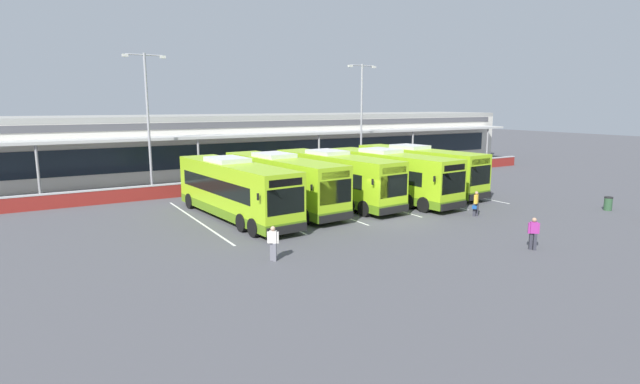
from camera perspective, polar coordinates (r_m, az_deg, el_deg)
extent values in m
plane|color=#4C4C51|center=(30.96, 8.28, -3.19)|extent=(200.00, 200.00, 0.00)
cube|color=beige|center=(54.00, -10.03, 5.38)|extent=(70.00, 10.00, 5.50)
cube|color=#19232D|center=(49.40, -7.93, 4.48)|extent=(66.00, 0.08, 2.20)
cube|color=#4C4C51|center=(49.20, -8.01, 7.79)|extent=(68.00, 0.08, 0.60)
cube|color=beige|center=(47.89, -7.29, 6.60)|extent=(67.00, 3.00, 0.24)
cube|color=gray|center=(53.85, -10.13, 8.56)|extent=(70.00, 10.00, 0.50)
cylinder|color=#999999|center=(42.93, -29.93, 2.12)|extent=(0.20, 0.20, 4.20)
cylinder|color=#999999|center=(44.82, -13.91, 3.46)|extent=(0.20, 0.20, 4.20)
cylinder|color=#999999|center=(49.82, -0.11, 4.39)|extent=(0.20, 0.20, 4.20)
cylinder|color=#999999|center=(57.12, 10.69, 4.95)|extent=(0.20, 0.20, 4.20)
cylinder|color=#999999|center=(65.96, 18.84, 5.26)|extent=(0.20, 0.20, 4.20)
cube|color=maroon|center=(42.88, -3.97, 1.28)|extent=(60.00, 0.36, 1.00)
cube|color=#B2B2B2|center=(42.80, -3.98, 2.01)|extent=(60.00, 0.40, 0.10)
cube|color=#9ED11E|center=(31.06, -9.82, 0.40)|extent=(3.62, 12.18, 3.19)
cube|color=#598419|center=(31.30, -9.75, -1.97)|extent=(3.64, 12.20, 0.56)
cube|color=black|center=(31.37, -10.16, 0.94)|extent=(3.43, 9.79, 0.96)
cube|color=black|center=(25.90, -4.00, -1.08)|extent=(2.31, 0.31, 1.40)
cube|color=black|center=(25.72, -4.02, 1.10)|extent=(2.05, 0.26, 0.40)
cube|color=silver|center=(31.71, -10.72, 3.73)|extent=(2.29, 2.97, 0.28)
cube|color=black|center=(26.14, -3.84, -4.35)|extent=(2.45, 0.38, 0.44)
cube|color=black|center=(26.90, -1.78, 0.12)|extent=(0.09, 0.13, 0.36)
cube|color=black|center=(25.41, -7.22, -0.55)|extent=(0.09, 0.13, 0.36)
cylinder|color=black|center=(35.90, -11.29, -0.59)|extent=(0.41, 1.06, 1.04)
cylinder|color=black|center=(34.99, -14.85, -1.01)|extent=(0.41, 1.06, 1.04)
cylinder|color=black|center=(29.12, -4.84, -2.92)|extent=(0.41, 1.06, 1.04)
cylinder|color=black|center=(28.00, -9.04, -3.54)|extent=(0.41, 1.06, 1.04)
cylinder|color=black|center=(27.97, -3.35, -3.45)|extent=(0.41, 1.06, 1.04)
cylinder|color=black|center=(26.80, -7.67, -4.13)|extent=(0.41, 1.06, 1.04)
cube|color=#9ED11E|center=(33.48, -4.44, 1.22)|extent=(3.62, 12.18, 3.19)
cube|color=#598419|center=(33.71, -4.41, -0.99)|extent=(3.64, 12.20, 0.56)
cube|color=black|center=(33.79, -4.80, 1.71)|extent=(3.43, 9.79, 0.96)
cube|color=black|center=(28.62, 1.80, 0.01)|extent=(2.31, 0.31, 1.40)
cube|color=black|center=(28.46, 1.83, 1.99)|extent=(2.05, 0.26, 0.40)
cube|color=silver|center=(34.11, -5.36, 4.30)|extent=(2.29, 2.97, 0.28)
cube|color=black|center=(28.84, 1.92, -2.96)|extent=(2.45, 0.38, 0.44)
cube|color=black|center=(29.73, 3.61, 1.06)|extent=(0.09, 0.13, 0.36)
cube|color=black|center=(27.99, -0.99, 0.51)|extent=(0.09, 0.13, 0.36)
cylinder|color=black|center=(38.22, -6.49, 0.19)|extent=(0.41, 1.06, 1.04)
cylinder|color=black|center=(37.13, -9.70, -0.19)|extent=(0.41, 1.06, 1.04)
cylinder|color=black|center=(31.78, 0.46, -1.78)|extent=(0.41, 1.06, 1.04)
cylinder|color=black|center=(30.45, -3.17, -2.32)|extent=(0.41, 1.06, 1.04)
cylinder|color=black|center=(30.69, 2.01, -2.21)|extent=(0.41, 1.06, 1.04)
cylinder|color=black|center=(29.31, -1.68, -2.80)|extent=(0.41, 1.06, 1.04)
cube|color=#9ED11E|center=(35.49, 1.81, 1.75)|extent=(3.62, 12.18, 3.19)
cube|color=#598419|center=(35.71, 1.80, -0.34)|extent=(3.64, 12.20, 0.56)
cube|color=black|center=(35.77, 1.42, 2.21)|extent=(3.43, 9.79, 0.96)
cube|color=black|center=(31.04, 8.55, 0.70)|extent=(2.31, 0.31, 1.40)
cube|color=black|center=(30.88, 8.61, 2.52)|extent=(2.05, 0.26, 0.40)
cube|color=silver|center=(36.07, 0.85, 4.66)|extent=(2.29, 2.97, 0.28)
cube|color=black|center=(31.24, 8.62, -2.05)|extent=(2.45, 0.38, 0.44)
cube|color=black|center=(32.25, 9.98, 1.64)|extent=(0.09, 0.13, 0.36)
cube|color=black|center=(30.25, 6.13, 1.18)|extent=(0.09, 0.13, 0.36)
cylinder|color=black|center=(40.07, -0.87, 0.71)|extent=(0.41, 1.06, 1.04)
cylinder|color=black|center=(38.76, -3.76, 0.37)|extent=(0.41, 1.06, 1.04)
cylinder|color=black|center=(34.08, 6.69, -1.03)|extent=(0.41, 1.06, 1.04)
cylinder|color=black|center=(32.54, 3.58, -1.52)|extent=(0.41, 1.06, 1.04)
cylinder|color=black|center=(33.08, 8.32, -1.41)|extent=(0.41, 1.06, 1.04)
cylinder|color=black|center=(31.49, 5.20, -1.93)|extent=(0.41, 1.06, 1.04)
cube|color=#9ED11E|center=(37.06, 8.07, 2.01)|extent=(3.62, 12.18, 3.19)
cube|color=#598419|center=(37.27, 8.02, 0.01)|extent=(3.64, 12.20, 0.56)
cube|color=black|center=(37.31, 7.65, 2.45)|extent=(3.43, 9.79, 0.96)
cube|color=black|center=(33.07, 15.23, 1.03)|extent=(2.31, 0.31, 1.40)
cube|color=black|center=(32.93, 15.33, 2.75)|extent=(2.05, 0.26, 0.40)
cube|color=silver|center=(37.58, 7.07, 4.81)|extent=(2.29, 2.97, 0.28)
cube|color=black|center=(33.26, 15.26, -1.55)|extent=(2.45, 0.38, 0.44)
cube|color=black|center=(34.37, 16.34, 1.90)|extent=(0.09, 0.13, 0.36)
cube|color=black|center=(32.13, 13.14, 1.49)|extent=(0.09, 0.13, 0.36)
cylinder|color=black|center=(41.42, 4.80, 0.99)|extent=(0.41, 1.06, 1.04)
cylinder|color=black|center=(39.92, 2.20, 0.67)|extent=(0.41, 1.06, 1.04)
cylinder|color=black|center=(35.97, 12.92, -0.63)|extent=(0.41, 1.06, 1.04)
cylinder|color=black|center=(34.23, 10.28, -1.08)|extent=(0.41, 1.06, 1.04)
cylinder|color=black|center=(35.08, 14.64, -0.97)|extent=(0.41, 1.06, 1.04)
cylinder|color=black|center=(33.30, 12.01, -1.45)|extent=(0.41, 1.06, 1.04)
cube|color=#9ED11E|center=(40.92, 11.33, 2.67)|extent=(3.62, 12.18, 3.19)
cube|color=#598419|center=(41.10, 11.27, 0.85)|extent=(3.64, 12.20, 0.56)
cube|color=black|center=(41.16, 10.94, 3.07)|extent=(3.43, 9.79, 0.96)
cube|color=black|center=(37.16, 18.08, 1.85)|extent=(2.31, 0.31, 1.40)
cube|color=black|center=(37.03, 18.17, 3.38)|extent=(2.05, 0.26, 0.40)
cube|color=silver|center=(41.42, 10.40, 5.20)|extent=(2.29, 2.97, 0.28)
cube|color=black|center=(37.33, 18.09, -0.45)|extent=(2.45, 0.38, 0.44)
cube|color=black|center=(38.49, 18.96, 2.60)|extent=(0.09, 0.13, 0.36)
cube|color=black|center=(36.16, 16.30, 2.29)|extent=(0.09, 0.13, 0.36)
cylinder|color=black|center=(45.14, 8.03, 1.68)|extent=(0.41, 1.06, 1.04)
cylinder|color=black|center=(43.53, 5.76, 1.41)|extent=(0.41, 1.06, 1.04)
cylinder|color=black|center=(39.97, 15.79, 0.30)|extent=(0.41, 1.06, 1.04)
cylinder|color=black|center=(38.14, 13.56, -0.05)|extent=(0.41, 1.06, 1.04)
cylinder|color=black|center=(39.13, 17.40, 0.02)|extent=(0.41, 1.06, 1.04)
cylinder|color=black|center=(37.26, 15.19, -0.36)|extent=(0.41, 1.06, 1.04)
cube|color=silver|center=(31.37, -14.12, -3.21)|extent=(0.14, 13.00, 0.01)
cube|color=silver|center=(32.77, -7.07, -2.41)|extent=(0.14, 13.00, 0.01)
cube|color=silver|center=(34.62, -0.70, -1.66)|extent=(0.14, 13.00, 0.01)
cube|color=silver|center=(36.87, 4.96, -0.97)|extent=(0.14, 13.00, 0.01)
cube|color=silver|center=(39.43, 9.92, -0.36)|extent=(0.14, 13.00, 0.01)
cube|color=silver|center=(42.26, 14.25, 0.18)|extent=(0.14, 13.00, 0.01)
cube|color=#33333D|center=(33.00, 17.49, -1.98)|extent=(0.21, 0.23, 0.84)
cube|color=#33333D|center=(33.13, 17.75, -1.95)|extent=(0.21, 0.23, 0.84)
cube|color=gold|center=(32.93, 17.69, -0.78)|extent=(0.40, 0.36, 0.56)
cube|color=gold|center=(32.73, 17.61, -0.89)|extent=(0.13, 0.13, 0.54)
cube|color=gold|center=(33.15, 17.77, -0.76)|extent=(0.13, 0.13, 0.54)
sphere|color=tan|center=(32.86, 17.73, -0.11)|extent=(0.22, 0.22, 0.22)
cube|color=#194C9E|center=(32.75, 17.51, -1.70)|extent=(0.24, 0.30, 0.22)
cylinder|color=#194C9E|center=(32.71, 17.52, -1.39)|extent=(0.02, 0.02, 0.16)
cube|color=#33333D|center=(26.52, 23.27, -5.25)|extent=(0.22, 0.23, 0.84)
cube|color=#33333D|center=(26.46, 23.68, -5.31)|extent=(0.22, 0.23, 0.84)
cube|color=#A32D89|center=(26.32, 23.58, -3.81)|extent=(0.40, 0.38, 0.56)
cube|color=#A32D89|center=(26.27, 23.11, -3.87)|extent=(0.13, 0.13, 0.54)
cube|color=#A32D89|center=(26.39, 24.04, -3.87)|extent=(0.13, 0.13, 0.54)
sphere|color=tan|center=(26.24, 23.64, -2.98)|extent=(0.22, 0.22, 0.22)
cube|color=slate|center=(22.85, -5.62, -6.86)|extent=(0.22, 0.23, 0.84)
cube|color=slate|center=(22.71, -5.28, -6.96)|extent=(0.22, 0.23, 0.84)
cube|color=silver|center=(22.58, -5.48, -5.21)|extent=(0.40, 0.38, 0.56)
cube|color=silver|center=(22.63, -6.03, -5.26)|extent=(0.13, 0.13, 0.54)
cube|color=silver|center=(22.55, -4.93, -5.29)|extent=(0.13, 0.13, 0.54)
sphere|color=tan|center=(22.48, -5.50, -4.25)|extent=(0.22, 0.22, 0.22)
cylinder|color=#9E9EA3|center=(41.41, -19.30, 7.38)|extent=(0.20, 0.20, 11.00)
cylinder|color=#9E9EA3|center=(41.55, -19.75, 14.76)|extent=(2.80, 0.10, 0.10)
cube|color=silver|center=(41.28, -21.70, 14.54)|extent=(0.44, 0.28, 0.20)
cube|color=silver|center=(41.84, -17.80, 14.70)|extent=(0.44, 0.28, 0.20)
cylinder|color=#9E9EA3|center=(49.77, 4.83, 8.28)|extent=(0.20, 0.20, 11.00)
cylinder|color=#9E9EA3|center=(49.88, 4.93, 14.43)|extent=(2.80, 0.10, 0.10)
cube|color=silver|center=(49.08, 3.55, 14.40)|extent=(0.44, 0.28, 0.20)
cube|color=silver|center=(50.70, 6.25, 14.22)|extent=(0.44, 0.28, 0.20)
cylinder|color=#2D5133|center=(38.54, 30.46, -1.22)|extent=(0.52, 0.52, 0.85)
cylinder|color=black|center=(38.47, 30.52, -0.54)|extent=(0.54, 0.54, 0.08)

